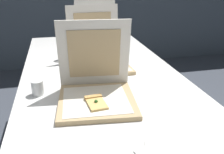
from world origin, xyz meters
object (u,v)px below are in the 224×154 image
object	(u,v)px
cup_white_near_center	(38,88)
cup_white_far	(62,55)
pizza_box_front	(96,90)
pizza_box_middle	(99,58)
table	(103,84)
pizza_box_back	(97,41)

from	to	relation	value
cup_white_near_center	cup_white_far	distance (m)	0.54
pizza_box_front	pizza_box_middle	bearing A→B (deg)	84.45
table	pizza_box_middle	world-z (taller)	pizza_box_middle
pizza_box_middle	pizza_box_back	bearing A→B (deg)	78.89
pizza_box_front	pizza_box_back	bearing A→B (deg)	86.22
table	pizza_box_back	distance (m)	0.64
table	cup_white_near_center	xyz separation A→B (m)	(-0.36, -0.16, 0.08)
table	cup_white_near_center	size ratio (longest dim) A/B	28.58
table	cup_white_far	bearing A→B (deg)	121.38
table	pizza_box_back	world-z (taller)	pizza_box_back
pizza_box_front	pizza_box_back	xyz separation A→B (m)	(0.16, 0.91, -0.00)
pizza_box_front	pizza_box_back	world-z (taller)	pizza_box_front
pizza_box_middle	pizza_box_back	world-z (taller)	pizza_box_middle
pizza_box_front	pizza_box_back	distance (m)	0.92
pizza_box_front	cup_white_far	size ratio (longest dim) A/B	5.20
pizza_box_front	cup_white_near_center	xyz separation A→B (m)	(-0.27, 0.12, -0.02)
cup_white_near_center	pizza_box_front	bearing A→B (deg)	-24.46
pizza_box_middle	cup_white_near_center	size ratio (longest dim) A/B	5.31
table	cup_white_far	size ratio (longest dim) A/B	28.58
pizza_box_front	cup_white_far	bearing A→B (deg)	107.67
pizza_box_middle	cup_white_far	size ratio (longest dim) A/B	5.31
pizza_box_front	pizza_box_middle	size ratio (longest dim) A/B	0.98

